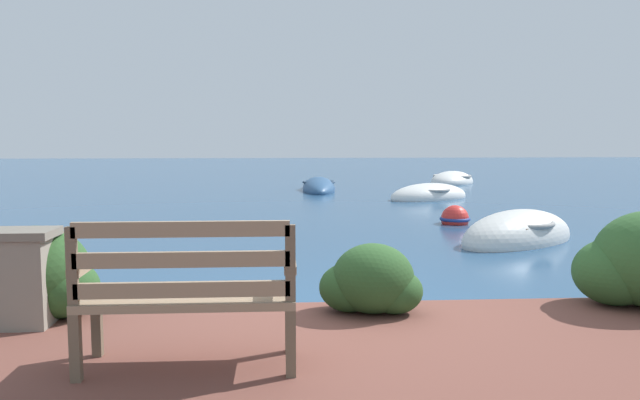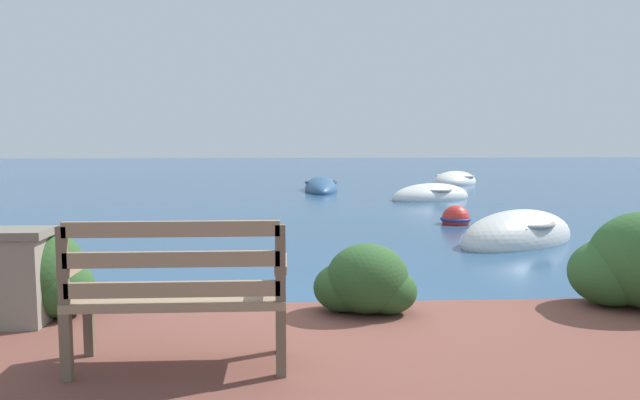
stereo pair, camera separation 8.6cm
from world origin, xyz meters
TOP-DOWN VIEW (x-y plane):
  - ground_plane at (0.00, 0.00)m, footprint 80.00×80.00m
  - park_bench at (-1.10, -1.46)m, footprint 1.30×0.48m
  - hedge_clump_far_left at (-2.46, -0.27)m, footprint 1.05×0.76m
  - hedge_clump_left at (0.18, -0.33)m, footprint 0.82×0.59m
  - rowboat_nearest at (3.07, 4.02)m, footprint 2.54×2.20m
  - rowboat_mid at (3.27, 10.57)m, footprint 2.58×2.04m
  - rowboat_far at (0.60, 13.43)m, footprint 1.11×3.40m
  - rowboat_outer at (5.28, 15.63)m, footprint 2.35×2.63m
  - mooring_buoy at (2.68, 6.08)m, footprint 0.56×0.56m

SIDE VIEW (x-z plane):
  - ground_plane at x=0.00m, z-range 0.00..0.00m
  - rowboat_far at x=0.60m, z-range -0.28..0.39m
  - rowboat_mid at x=3.27m, z-range -0.29..0.42m
  - rowboat_outer at x=5.28m, z-range -0.30..0.43m
  - rowboat_nearest at x=3.07m, z-range -0.36..0.52m
  - mooring_buoy at x=2.68m, z-range -0.17..0.35m
  - hedge_clump_left at x=0.18m, z-range 0.18..0.74m
  - hedge_clump_far_left at x=-2.46m, z-range 0.17..0.89m
  - park_bench at x=-1.10m, z-range 0.24..1.16m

